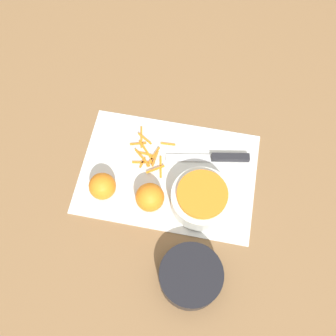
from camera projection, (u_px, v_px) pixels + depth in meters
ground_plane at (168, 173)px, 1.07m from camera, size 4.00×4.00×0.00m
cutting_board at (168, 173)px, 1.07m from camera, size 0.47×0.32×0.01m
bowl_speckled at (201, 198)px, 1.00m from camera, size 0.16×0.16×0.07m
bowl_dark at (191, 276)px, 0.93m from camera, size 0.15×0.15×0.06m
knife at (222, 157)px, 1.08m from camera, size 0.23×0.06×0.02m
orange_left at (102, 186)px, 1.01m from camera, size 0.07×0.07×0.07m
orange_right at (150, 197)px, 1.00m from camera, size 0.07×0.07×0.07m
peel_pile at (149, 154)px, 1.08m from camera, size 0.13×0.15×0.01m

